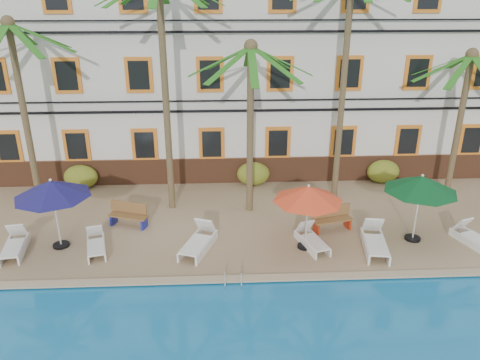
{
  "coord_description": "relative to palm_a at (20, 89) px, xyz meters",
  "views": [
    {
      "loc": [
        -1.18,
        -13.17,
        8.73
      ],
      "look_at": [
        -0.41,
        3.0,
        2.0
      ],
      "focal_mm": 35.0,
      "sensor_mm": 36.0,
      "label": 1
    }
  ],
  "objects": [
    {
      "name": "ground",
      "position": [
        8.66,
        -4.83,
        -5.13
      ],
      "size": [
        100.0,
        100.0,
        0.0
      ],
      "primitive_type": "plane",
      "color": "#384C23",
      "rests_on": "ground"
    },
    {
      "name": "pool_deck",
      "position": [
        8.66,
        0.17,
        -5.01
      ],
      "size": [
        30.0,
        12.0,
        0.25
      ],
      "primitive_type": "cube",
      "color": "tan",
      "rests_on": "ground"
    },
    {
      "name": "pool_coping",
      "position": [
        8.66,
        -5.73,
        -4.85
      ],
      "size": [
        30.0,
        0.35,
        0.06
      ],
      "primitive_type": "cube",
      "color": "tan",
      "rests_on": "pool_deck"
    },
    {
      "name": "hotel_building",
      "position": [
        8.66,
        5.15,
        0.24
      ],
      "size": [
        25.4,
        6.44,
        10.22
      ],
      "color": "silver",
      "rests_on": "pool_deck"
    },
    {
      "name": "palm_a",
      "position": [
        0.0,
        0.0,
        0.0
      ],
      "size": [
        4.54,
        4.54,
        7.53
      ],
      "color": "brown",
      "rests_on": "pool_deck"
    },
    {
      "name": "palm_b",
      "position": [
        5.51,
        -0.42,
        0.92
      ],
      "size": [
        4.54,
        4.54,
        9.15
      ],
      "color": "brown",
      "rests_on": "pool_deck"
    },
    {
      "name": "palm_c",
      "position": [
        8.69,
        -0.82,
        -0.45
      ],
      "size": [
        4.54,
        4.54,
        6.75
      ],
      "color": "brown",
      "rests_on": "pool_deck"
    },
    {
      "name": "palm_d",
      "position": [
        12.46,
        0.36,
        1.01
      ],
      "size": [
        4.54,
        4.54,
        9.29
      ],
      "color": "brown",
      "rests_on": "pool_deck"
    },
    {
      "name": "palm_e",
      "position": [
        17.54,
        0.47,
        -0.76
      ],
      "size": [
        4.54,
        4.54,
        6.24
      ],
      "color": "brown",
      "rests_on": "pool_deck"
    },
    {
      "name": "shrub_left",
      "position": [
        1.25,
        1.77,
        -4.33
      ],
      "size": [
        1.5,
        0.9,
        1.1
      ],
      "primitive_type": "ellipsoid",
      "color": "#29621C",
      "rests_on": "pool_deck"
    },
    {
      "name": "shrub_mid",
      "position": [
        9.03,
        1.77,
        -4.33
      ],
      "size": [
        1.5,
        0.9,
        1.1
      ],
      "primitive_type": "ellipsoid",
      "color": "#29621C",
      "rests_on": "pool_deck"
    },
    {
      "name": "shrub_right",
      "position": [
        15.06,
        1.77,
        -4.33
      ],
      "size": [
        1.5,
        0.9,
        1.1
      ],
      "primitive_type": "ellipsoid",
      "color": "#29621C",
      "rests_on": "pool_deck"
    },
    {
      "name": "umbrella_blue",
      "position": [
        1.87,
        -3.4,
        -2.69
      ],
      "size": [
        2.58,
        2.58,
        2.57
      ],
      "color": "black",
      "rests_on": "pool_deck"
    },
    {
      "name": "umbrella_red",
      "position": [
        10.44,
        -3.88,
        -2.84
      ],
      "size": [
        2.4,
        2.4,
        2.4
      ],
      "color": "black",
      "rests_on": "pool_deck"
    },
    {
      "name": "umbrella_green",
      "position": [
        14.43,
        -3.51,
        -2.71
      ],
      "size": [
        2.54,
        2.54,
        2.54
      ],
      "color": "black",
      "rests_on": "pool_deck"
    },
    {
      "name": "lounger_a",
      "position": [
        0.42,
        -3.72,
        -4.61
      ],
      "size": [
        0.93,
        1.89,
        0.86
      ],
      "color": "white",
      "rests_on": "pool_deck"
    },
    {
      "name": "lounger_b",
      "position": [
        3.18,
        -3.76,
        -4.63
      ],
      "size": [
        0.99,
        1.74,
        0.78
      ],
      "color": "white",
      "rests_on": "pool_deck"
    },
    {
      "name": "lounger_c",
      "position": [
        6.73,
        -3.82,
        -4.58
      ],
      "size": [
        1.37,
        2.12,
        0.94
      ],
      "color": "white",
      "rests_on": "pool_deck"
    },
    {
      "name": "lounger_d",
      "position": [
        10.68,
        -3.8,
        -4.62
      ],
      "size": [
        1.06,
        1.8,
        0.8
      ],
      "color": "white",
      "rests_on": "pool_deck"
    },
    {
      "name": "lounger_e",
      "position": [
        12.82,
        -4.12,
        -4.57
      ],
      "size": [
        1.04,
        2.13,
        0.97
      ],
      "color": "white",
      "rests_on": "pool_deck"
    },
    {
      "name": "lounger_f",
      "position": [
        16.43,
        -3.92,
        -4.62
      ],
      "size": [
        1.14,
        1.83,
        0.82
      ],
      "color": "white",
      "rests_on": "pool_deck"
    },
    {
      "name": "bench_left",
      "position": [
        4.03,
        -1.92,
        -4.41
      ],
      "size": [
        1.57,
        0.93,
        0.93
      ],
      "color": "olive",
      "rests_on": "pool_deck"
    },
    {
      "name": "bench_right",
      "position": [
        11.64,
        -2.61,
        -4.41
      ],
      "size": [
        1.57,
        0.83,
        0.93
      ],
      "color": "olive",
      "rests_on": "pool_deck"
    },
    {
      "name": "pool_ladder",
      "position": [
        7.85,
        -5.83,
        -4.88
      ],
      "size": [
        0.54,
        0.74,
        0.74
      ],
      "color": "silver",
      "rests_on": "ground"
    }
  ]
}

